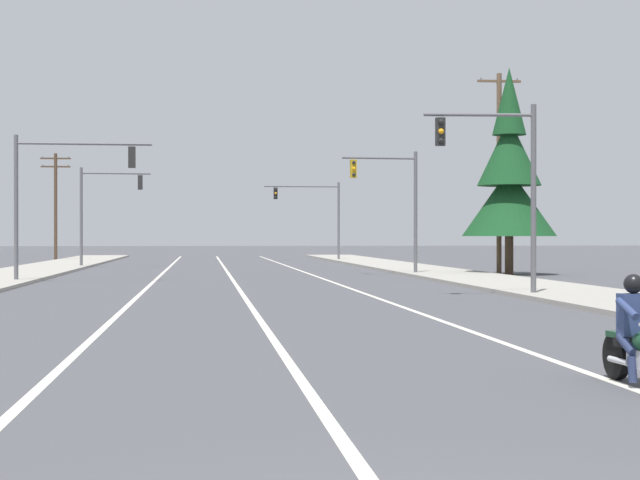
{
  "coord_description": "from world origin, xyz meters",
  "views": [
    {
      "loc": [
        -1.47,
        -6.01,
        1.96
      ],
      "look_at": [
        1.67,
        22.08,
        1.85
      ],
      "focal_mm": 58.94,
      "sensor_mm": 36.0,
      "label": 1
    }
  ],
  "objects": [
    {
      "name": "lane_stripe_center",
      "position": [
        -0.14,
        45.0,
        0.0
      ],
      "size": [
        0.16,
        100.0,
        0.01
      ],
      "primitive_type": "cube",
      "color": "beige",
      "rests_on": "ground"
    },
    {
      "name": "lane_stripe_left",
      "position": [
        -3.56,
        45.0,
        0.0
      ],
      "size": [
        0.16,
        100.0,
        0.01
      ],
      "primitive_type": "cube",
      "color": "beige",
      "rests_on": "ground"
    },
    {
      "name": "lane_stripe_right",
      "position": [
        4.0,
        45.0,
        0.0
      ],
      "size": [
        0.16,
        100.0,
        0.01
      ],
      "primitive_type": "cube",
      "color": "beige",
      "rests_on": "ground"
    },
    {
      "name": "sidewalk_kerb_right",
      "position": [
        10.62,
        40.0,
        0.07
      ],
      "size": [
        4.4,
        110.0,
        0.14
      ],
      "primitive_type": "cube",
      "color": "#9E998E",
      "rests_on": "ground"
    },
    {
      "name": "traffic_signal_near_right",
      "position": [
        8.12,
        26.82,
        4.02
      ],
      "size": [
        3.65,
        0.39,
        6.2
      ],
      "color": "#56565B",
      "rests_on": "ground"
    },
    {
      "name": "traffic_signal_near_left",
      "position": [
        -7.58,
        39.07,
        4.15
      ],
      "size": [
        5.72,
        0.37,
        6.2
      ],
      "color": "#56565B",
      "rests_on": "ground"
    },
    {
      "name": "traffic_signal_mid_right",
      "position": [
        8.11,
        45.74,
        4.03
      ],
      "size": [
        3.84,
        0.52,
        6.2
      ],
      "color": "#56565B",
      "rests_on": "ground"
    },
    {
      "name": "traffic_signal_mid_left",
      "position": [
        -7.73,
        60.12,
        4.06
      ],
      "size": [
        4.32,
        0.52,
        6.2
      ],
      "color": "#56565B",
      "rests_on": "ground"
    },
    {
      "name": "traffic_signal_far_right",
      "position": [
        7.45,
        76.05,
        4.16
      ],
      "size": [
        5.97,
        0.41,
        6.2
      ],
      "color": "#56565B",
      "rests_on": "ground"
    },
    {
      "name": "utility_pole_right_far",
      "position": [
        13.76,
        46.81,
        5.4
      ],
      "size": [
        2.29,
        0.26,
        10.36
      ],
      "color": "brown",
      "rests_on": "ground"
    },
    {
      "name": "utility_pole_left_far",
      "position": [
        -13.05,
        78.75,
        4.63
      ],
      "size": [
        2.38,
        0.26,
        8.5
      ],
      "color": "#4C3828",
      "rests_on": "ground"
    },
    {
      "name": "conifer_tree_right_verge_far",
      "position": [
        13.97,
        45.74,
        4.81
      ],
      "size": [
        4.77,
        4.77,
        10.5
      ],
      "color": "#423023",
      "rests_on": "ground"
    }
  ]
}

